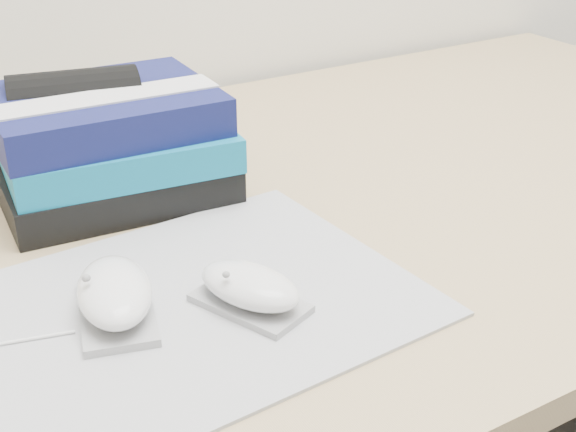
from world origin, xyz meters
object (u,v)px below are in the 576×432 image
mouse_rear (115,295)px  mouse_front (250,289)px  desk (260,341)px  pouch (79,131)px  book_stack (109,144)px

mouse_rear → mouse_front: size_ratio=1.10×
desk → mouse_rear: bearing=-141.4°
mouse_front → pouch: pouch is taller
pouch → mouse_rear: bearing=-103.2°
mouse_front → pouch: (-0.04, 0.33, 0.04)m
desk → pouch: bearing=153.3°
book_stack → pouch: bearing=116.5°
desk → mouse_front: 0.38m
desk → book_stack: size_ratio=6.11×
desk → pouch: size_ratio=10.11×
mouse_front → book_stack: size_ratio=0.43×
mouse_rear → pouch: pouch is taller
desk → mouse_rear: size_ratio=12.87×
mouse_front → pouch: 0.34m
mouse_rear → pouch: bearing=76.8°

